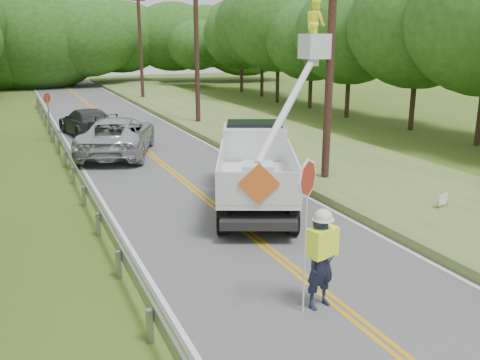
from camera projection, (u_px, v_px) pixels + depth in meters
name	position (u px, v px, depth m)	size (l,w,h in m)	color
ground	(358.00, 321.00, 10.69)	(140.00, 140.00, 0.00)	#3F5818
road	(167.00, 168.00, 23.02)	(7.20, 96.00, 0.03)	#4D4D4F
guardrail	(70.00, 160.00, 22.10)	(0.18, 48.00, 0.77)	gray
utility_poles	(242.00, 44.00, 26.20)	(1.60, 43.30, 10.00)	black
tall_grass_verge	(305.00, 151.00, 25.75)	(7.00, 96.00, 0.30)	#506D36
treeline_right	(336.00, 31.00, 36.93)	(10.92, 55.99, 10.50)	#332319
treeline_horizon	(41.00, 37.00, 57.82)	(56.48, 13.63, 12.41)	#1A4918
flagger	(321.00, 255.00, 10.95)	(1.21, 0.65, 3.36)	#191E33
bucket_truck	(260.00, 154.00, 18.57)	(5.92, 7.43, 6.93)	black
suv_silver	(117.00, 136.00, 25.38)	(3.08, 6.69, 1.86)	#BBBEC2
suv_darkgrey	(87.00, 122.00, 30.31)	(2.20, 5.42, 1.57)	#36383D
stop_sign_permanent	(48.00, 109.00, 28.25)	(0.41, 0.44, 2.70)	gray
yard_sign	(443.00, 200.00, 16.79)	(0.51, 0.17, 0.76)	white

